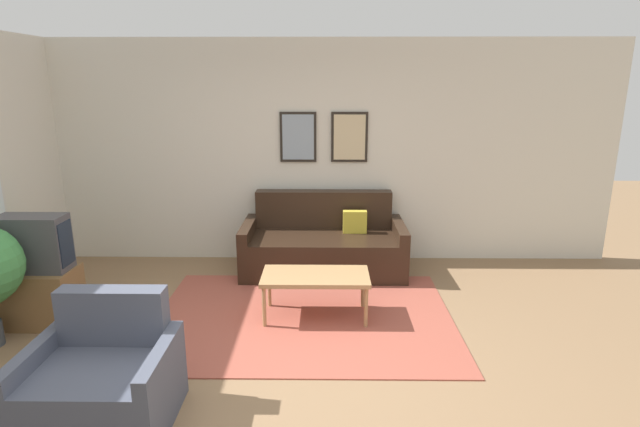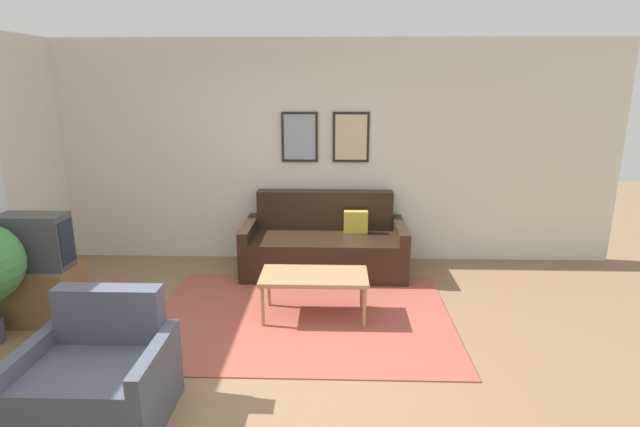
{
  "view_description": "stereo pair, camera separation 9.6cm",
  "coord_description": "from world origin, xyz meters",
  "px_view_note": "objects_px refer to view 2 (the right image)",
  "views": [
    {
      "loc": [
        0.46,
        -3.3,
        2.2
      ],
      "look_at": [
        0.39,
        1.79,
        0.85
      ],
      "focal_mm": 28.0,
      "sensor_mm": 36.0,
      "label": 1
    },
    {
      "loc": [
        0.55,
        -3.3,
        2.2
      ],
      "look_at": [
        0.39,
        1.79,
        0.85
      ],
      "focal_mm": 28.0,
      "sensor_mm": 36.0,
      "label": 2
    }
  ],
  "objects_px": {
    "tv": "(35,242)",
    "armchair": "(98,380)",
    "couch": "(325,245)",
    "coffee_table": "(314,278)"
  },
  "relations": [
    {
      "from": "couch",
      "to": "tv",
      "type": "height_order",
      "value": "tv"
    },
    {
      "from": "couch",
      "to": "coffee_table",
      "type": "xyz_separation_m",
      "value": [
        -0.07,
        -1.24,
        0.09
      ]
    },
    {
      "from": "tv",
      "to": "armchair",
      "type": "bearing_deg",
      "value": -49.63
    },
    {
      "from": "couch",
      "to": "coffee_table",
      "type": "distance_m",
      "value": 1.24
    },
    {
      "from": "tv",
      "to": "armchair",
      "type": "relative_size",
      "value": 0.67
    },
    {
      "from": "couch",
      "to": "armchair",
      "type": "relative_size",
      "value": 2.07
    },
    {
      "from": "tv",
      "to": "couch",
      "type": "bearing_deg",
      "value": 27.8
    },
    {
      "from": "coffee_table",
      "to": "tv",
      "type": "xyz_separation_m",
      "value": [
        -2.55,
        -0.15,
        0.39
      ]
    },
    {
      "from": "tv",
      "to": "armchair",
      "type": "xyz_separation_m",
      "value": [
        1.18,
        -1.39,
        -0.5
      ]
    },
    {
      "from": "tv",
      "to": "armchair",
      "type": "height_order",
      "value": "tv"
    }
  ]
}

